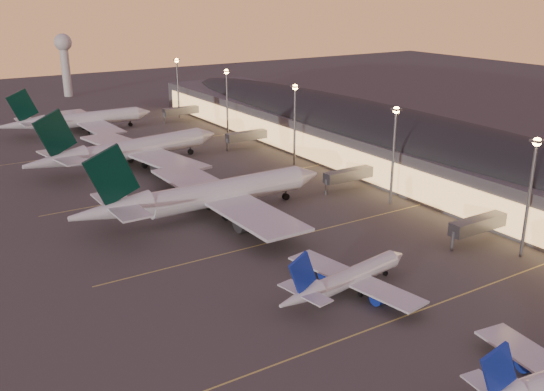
{
  "coord_description": "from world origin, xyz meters",
  "views": [
    {
      "loc": [
        -71.67,
        -70.82,
        53.61
      ],
      "look_at": [
        2.0,
        45.0,
        7.0
      ],
      "focal_mm": 40.0,
      "sensor_mm": 36.0,
      "label": 1
    }
  ],
  "objects": [
    {
      "name": "ground",
      "position": [
        0.0,
        0.0,
        0.0
      ],
      "size": [
        700.0,
        700.0,
        0.0
      ],
      "primitive_type": "plane",
      "color": "#43403E"
    },
    {
      "name": "airliner_wide_mid",
      "position": [
        -9.81,
        110.78,
        5.55
      ],
      "size": [
        67.14,
        61.95,
        21.54
      ],
      "rotation": [
        0.0,
        0.0,
        0.17
      ],
      "color": "silver",
      "rests_on": "ground"
    },
    {
      "name": "radar_tower",
      "position": [
        10.0,
        260.0,
        21.87
      ],
      "size": [
        9.0,
        9.0,
        32.5
      ],
      "color": "silver",
      "rests_on": "ground"
    },
    {
      "name": "airliner_wide_far",
      "position": [
        -9.1,
        169.22,
        4.93
      ],
      "size": [
        59.73,
        54.32,
        19.14
      ],
      "rotation": [
        0.0,
        0.0,
        0.03
      ],
      "color": "silver",
      "rests_on": "ground"
    },
    {
      "name": "airliner_wide_near",
      "position": [
        -9.15,
        57.1,
        5.59
      ],
      "size": [
        67.71,
        61.46,
        21.72
      ],
      "rotation": [
        0.0,
        0.0,
        0.02
      ],
      "color": "silver",
      "rests_on": "ground"
    },
    {
      "name": "light_masts",
      "position": [
        36.0,
        65.0,
        17.55
      ],
      "size": [
        2.2,
        217.2,
        25.9
      ],
      "color": "slate",
      "rests_on": "ground"
    },
    {
      "name": "airliner_narrow_north",
      "position": [
        -5.88,
        6.84,
        3.08
      ],
      "size": [
        33.28,
        30.04,
        11.9
      ],
      "rotation": [
        0.0,
        0.0,
        0.16
      ],
      "color": "silver",
      "rests_on": "ground"
    },
    {
      "name": "lane_markings",
      "position": [
        0.0,
        40.0,
        0.01
      ],
      "size": [
        90.0,
        180.36,
        0.0
      ],
      "color": "#D8C659",
      "rests_on": "ground"
    },
    {
      "name": "terminal_building",
      "position": [
        61.84,
        72.47,
        8.78
      ],
      "size": [
        56.35,
        255.0,
        17.46
      ],
      "color": "#4C4C51",
      "rests_on": "ground"
    }
  ]
}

